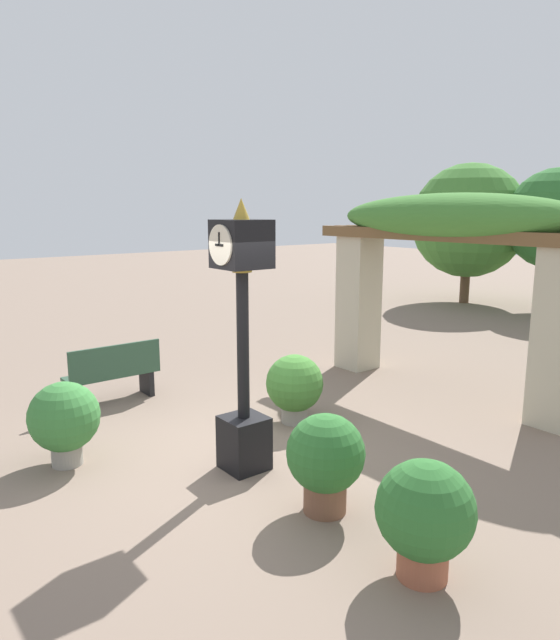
{
  "coord_description": "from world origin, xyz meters",
  "views": [
    {
      "loc": [
        5.2,
        -3.45,
        2.82
      ],
      "look_at": [
        0.32,
        0.37,
        1.61
      ],
      "focal_mm": 32.0,
      "sensor_mm": 36.0,
      "label": 1
    }
  ],
  "objects_px": {
    "potted_plant_near_right": "(425,514)",
    "potted_plant_far_left": "(295,385)",
    "pedestal_clock": "(243,340)",
    "potted_plant_far_right": "(326,458)",
    "potted_plant_near_left": "(64,419)",
    "park_bench": "(113,374)"
  },
  "relations": [
    {
      "from": "pedestal_clock",
      "to": "potted_plant_far_right",
      "type": "xyz_separation_m",
      "value": [
        1.23,
        0.08,
        -0.91
      ]
    },
    {
      "from": "potted_plant_near_left",
      "to": "park_bench",
      "type": "bearing_deg",
      "value": 143.88
    },
    {
      "from": "potted_plant_far_right",
      "to": "potted_plant_near_left",
      "type": "bearing_deg",
      "value": -147.77
    },
    {
      "from": "potted_plant_near_right",
      "to": "potted_plant_far_left",
      "type": "bearing_deg",
      "value": 157.53
    },
    {
      "from": "pedestal_clock",
      "to": "potted_plant_near_right",
      "type": "distance_m",
      "value": 2.59
    },
    {
      "from": "pedestal_clock",
      "to": "potted_plant_far_right",
      "type": "height_order",
      "value": "pedestal_clock"
    },
    {
      "from": "pedestal_clock",
      "to": "potted_plant_near_right",
      "type": "relative_size",
      "value": 3.08
    },
    {
      "from": "potted_plant_near_left",
      "to": "park_bench",
      "type": "relative_size",
      "value": 0.7
    },
    {
      "from": "potted_plant_far_right",
      "to": "park_bench",
      "type": "height_order",
      "value": "potted_plant_far_right"
    },
    {
      "from": "potted_plant_near_right",
      "to": "potted_plant_far_right",
      "type": "xyz_separation_m",
      "value": [
        -1.19,
        0.07,
        0.01
      ]
    },
    {
      "from": "potted_plant_near_right",
      "to": "potted_plant_far_left",
      "type": "distance_m",
      "value": 3.4
    },
    {
      "from": "potted_plant_near_left",
      "to": "potted_plant_far_left",
      "type": "bearing_deg",
      "value": 78.42
    },
    {
      "from": "potted_plant_far_right",
      "to": "pedestal_clock",
      "type": "bearing_deg",
      "value": -176.32
    },
    {
      "from": "pedestal_clock",
      "to": "potted_plant_far_right",
      "type": "relative_size",
      "value": 3.06
    },
    {
      "from": "pedestal_clock",
      "to": "potted_plant_far_right",
      "type": "bearing_deg",
      "value": 3.68
    },
    {
      "from": "pedestal_clock",
      "to": "potted_plant_near_right",
      "type": "xyz_separation_m",
      "value": [
        2.42,
        0.01,
        -0.92
      ]
    },
    {
      "from": "pedestal_clock",
      "to": "potted_plant_near_left",
      "type": "height_order",
      "value": "pedestal_clock"
    },
    {
      "from": "potted_plant_near_left",
      "to": "potted_plant_near_right",
      "type": "height_order",
      "value": "potted_plant_near_left"
    },
    {
      "from": "potted_plant_far_right",
      "to": "park_bench",
      "type": "xyz_separation_m",
      "value": [
        -4.24,
        -0.35,
        -0.11
      ]
    },
    {
      "from": "potted_plant_near_left",
      "to": "potted_plant_far_right",
      "type": "xyz_separation_m",
      "value": [
        2.53,
        1.59,
        0.0
      ]
    },
    {
      "from": "potted_plant_near_left",
      "to": "park_bench",
      "type": "xyz_separation_m",
      "value": [
        -1.71,
        1.25,
        -0.11
      ]
    },
    {
      "from": "potted_plant_far_left",
      "to": "park_bench",
      "type": "xyz_separation_m",
      "value": [
        -2.29,
        -1.58,
        -0.09
      ]
    }
  ]
}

